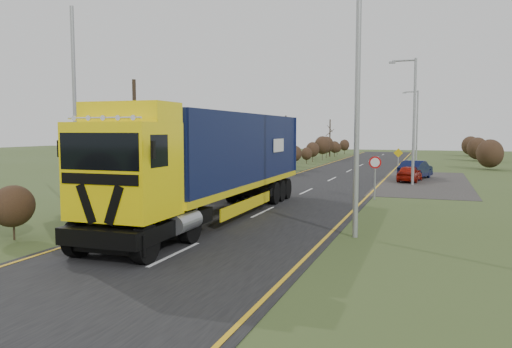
{
  "coord_description": "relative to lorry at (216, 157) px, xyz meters",
  "views": [
    {
      "loc": [
        7.02,
        -16.68,
        3.63
      ],
      "look_at": [
        -0.35,
        4.06,
        1.7
      ],
      "focal_mm": 35.0,
      "sensor_mm": 36.0,
      "label": 1
    }
  ],
  "objects": [
    {
      "name": "ground",
      "position": [
        1.39,
        -2.11,
        -2.53
      ],
      "size": [
        160.0,
        160.0,
        0.0
      ],
      "primitive_type": "plane",
      "color": "#3B4B20",
      "rests_on": "ground"
    },
    {
      "name": "road",
      "position": [
        1.39,
        7.89,
        -2.52
      ],
      "size": [
        8.0,
        120.0,
        0.02
      ],
      "primitive_type": "cube",
      "color": "black",
      "rests_on": "ground"
    },
    {
      "name": "layby",
      "position": [
        7.89,
        17.89,
        -2.51
      ],
      "size": [
        6.0,
        18.0,
        0.02
      ],
      "primitive_type": "cube",
      "color": "#2B2926",
      "rests_on": "ground"
    },
    {
      "name": "lane_markings",
      "position": [
        1.39,
        7.58,
        -2.5
      ],
      "size": [
        7.52,
        116.0,
        0.01
      ],
      "color": "gold",
      "rests_on": "road"
    },
    {
      "name": "hedgerow",
      "position": [
        -4.6,
        5.78,
        -0.91
      ],
      "size": [
        2.24,
        102.04,
        6.05
      ],
      "color": "black",
      "rests_on": "ground"
    },
    {
      "name": "lorry",
      "position": [
        0.0,
        0.0,
        0.0
      ],
      "size": [
        3.1,
        15.99,
        4.45
      ],
      "rotation": [
        0.0,
        0.0,
        0.01
      ],
      "color": "black",
      "rests_on": "ground"
    },
    {
      "name": "car_red_hatchback",
      "position": [
        6.9,
        18.0,
        -1.95
      ],
      "size": [
        1.8,
        3.55,
        1.16
      ],
      "primitive_type": "imported",
      "rotation": [
        0.0,
        0.0,
        3.01
      ],
      "color": "#951107",
      "rests_on": "ground"
    },
    {
      "name": "car_blue_sedan",
      "position": [
        7.24,
        20.27,
        -1.83
      ],
      "size": [
        2.49,
        4.44,
        1.39
      ],
      "primitive_type": "imported",
      "rotation": [
        0.0,
        0.0,
        2.88
      ],
      "color": "black",
      "rests_on": "ground"
    },
    {
      "name": "streetlight_near",
      "position": [
        5.87,
        -1.89,
        2.79
      ],
      "size": [
        2.04,
        0.19,
        9.62
      ],
      "color": "#96999C",
      "rests_on": "ground"
    },
    {
      "name": "streetlight_mid",
      "position": [
        7.1,
        15.65,
        2.04
      ],
      "size": [
        1.78,
        0.18,
        8.32
      ],
      "color": "#96999C",
      "rests_on": "ground"
    },
    {
      "name": "streetlight_far",
      "position": [
        6.58,
        39.66,
        1.88
      ],
      "size": [
        1.72,
        0.18,
        8.04
      ],
      "color": "#96999C",
      "rests_on": "ground"
    },
    {
      "name": "left_pole",
      "position": [
        -5.81,
        -1.49,
        1.85
      ],
      "size": [
        0.16,
        0.16,
        8.75
      ],
      "primitive_type": "cylinder",
      "color": "#96999C",
      "rests_on": "ground"
    },
    {
      "name": "speed_sign",
      "position": [
        5.59,
        7.71,
        -0.93
      ],
      "size": [
        0.63,
        0.1,
        2.28
      ],
      "color": "#96999C",
      "rests_on": "ground"
    },
    {
      "name": "warning_board",
      "position": [
        5.59,
        26.03,
        -1.23
      ],
      "size": [
        0.8,
        0.11,
        2.09
      ],
      "color": "#96999C",
      "rests_on": "ground"
    }
  ]
}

